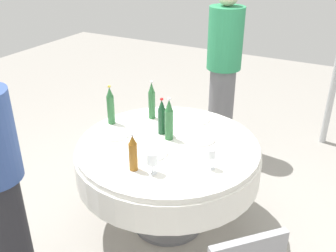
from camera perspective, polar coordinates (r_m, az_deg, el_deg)
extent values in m
plane|color=gray|center=(3.25, 0.00, -14.08)|extent=(10.00, 10.00, 0.00)
cylinder|color=white|center=(2.83, 0.00, -2.97)|extent=(1.34, 1.34, 0.04)
cylinder|color=white|center=(2.90, 0.00, -5.21)|extent=(1.37, 1.37, 0.22)
cylinder|color=slate|center=(3.09, 0.00, -10.71)|extent=(0.14, 0.14, 0.48)
cylinder|color=slate|center=(3.24, 0.00, -13.88)|extent=(0.56, 0.56, 0.03)
cylinder|color=#8C5619|center=(2.48, -5.19, -4.56)|extent=(0.06, 0.06, 0.19)
cone|color=#8C5619|center=(2.42, -5.31, -2.00)|extent=(0.05, 0.05, 0.06)
cylinder|color=silver|center=(2.40, -5.35, -1.26)|extent=(0.03, 0.03, 0.01)
cylinder|color=#2D6B38|center=(3.16, -2.41, 3.10)|extent=(0.06, 0.06, 0.23)
cone|color=#2D6B38|center=(3.10, -2.47, 5.76)|extent=(0.05, 0.05, 0.08)
cylinder|color=silver|center=(3.09, -2.48, 6.59)|extent=(0.02, 0.02, 0.01)
cylinder|color=#194728|center=(2.92, -0.92, 0.71)|extent=(0.06, 0.06, 0.20)
cone|color=#194728|center=(2.86, -0.94, 3.21)|extent=(0.05, 0.05, 0.07)
cylinder|color=red|center=(2.84, -0.94, 4.01)|extent=(0.02, 0.02, 0.01)
cylinder|color=#2D6B38|center=(3.10, -8.48, 2.38)|extent=(0.06, 0.06, 0.24)
cone|color=#2D6B38|center=(3.04, -8.67, 5.06)|extent=(0.05, 0.05, 0.08)
cylinder|color=gold|center=(3.03, -8.73, 5.83)|extent=(0.02, 0.02, 0.01)
cylinder|color=#2D6B38|center=(2.83, 0.15, 0.17)|extent=(0.06, 0.06, 0.23)
cone|color=#2D6B38|center=(2.76, 0.16, 3.13)|extent=(0.06, 0.06, 0.09)
cylinder|color=silver|center=(2.74, 0.16, 4.08)|extent=(0.02, 0.02, 0.01)
cylinder|color=white|center=(2.55, 6.29, -6.21)|extent=(0.06, 0.06, 0.00)
cylinder|color=white|center=(2.53, 6.34, -5.41)|extent=(0.01, 0.01, 0.08)
cylinder|color=white|center=(2.49, 6.42, -4.02)|extent=(0.06, 0.06, 0.06)
cylinder|color=white|center=(2.49, -2.31, -6.94)|extent=(0.06, 0.06, 0.00)
cylinder|color=white|center=(2.47, -2.33, -6.24)|extent=(0.01, 0.01, 0.07)
cylinder|color=white|center=(2.43, -2.36, -4.79)|extent=(0.07, 0.07, 0.08)
cylinder|color=white|center=(2.69, -2.23, -4.05)|extent=(0.20, 0.20, 0.02)
cylinder|color=white|center=(2.96, -7.79, -1.23)|extent=(0.21, 0.21, 0.02)
cylinder|color=white|center=(2.88, 4.72, -1.88)|extent=(0.23, 0.23, 0.02)
cylinder|color=white|center=(3.18, 3.92, 1.08)|extent=(0.26, 0.26, 0.02)
cube|color=silver|center=(2.39, 1.54, -8.52)|extent=(0.09, 0.17, 0.00)
cube|color=silver|center=(2.67, 7.99, -4.59)|extent=(0.11, 0.16, 0.00)
cylinder|color=slate|center=(4.06, 7.82, 2.33)|extent=(0.26, 0.26, 0.92)
cylinder|color=#2D8C59|center=(3.82, 8.54, 12.75)|extent=(0.34, 0.34, 0.60)
cylinder|color=#26262B|center=(2.70, -22.69, -14.59)|extent=(0.26, 0.26, 0.85)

